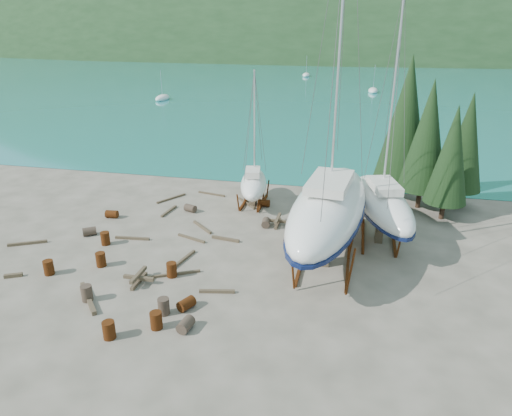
% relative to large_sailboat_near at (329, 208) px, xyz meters
% --- Properties ---
extents(ground, '(600.00, 600.00, 0.00)m').
position_rel_large_sailboat_near_xyz_m(ground, '(-6.04, -1.68, -3.44)').
color(ground, '#565044').
rests_on(ground, ground).
extents(bay_water, '(700.00, 700.00, 0.00)m').
position_rel_large_sailboat_near_xyz_m(bay_water, '(-6.04, 313.32, -3.43)').
color(bay_water, teal).
rests_on(bay_water, ground).
extents(far_hill, '(800.00, 360.00, 110.00)m').
position_rel_large_sailboat_near_xyz_m(far_hill, '(-6.04, 318.32, -3.44)').
color(far_hill, '#1D371B').
rests_on(far_hill, ground).
extents(far_house_left, '(6.60, 5.60, 5.60)m').
position_rel_large_sailboat_near_xyz_m(far_house_left, '(-66.04, 188.32, -0.51)').
color(far_house_left, beige).
rests_on(far_house_left, ground).
extents(far_house_center, '(6.60, 5.60, 5.60)m').
position_rel_large_sailboat_near_xyz_m(far_house_center, '(-26.04, 188.32, -0.51)').
color(far_house_center, beige).
rests_on(far_house_center, ground).
extents(far_house_right, '(6.60, 5.60, 5.60)m').
position_rel_large_sailboat_near_xyz_m(far_house_right, '(23.96, 188.32, -0.51)').
color(far_house_right, beige).
rests_on(far_house_right, ground).
extents(cypress_near_right, '(3.60, 3.60, 10.00)m').
position_rel_large_sailboat_near_xyz_m(cypress_near_right, '(6.46, 10.32, 2.35)').
color(cypress_near_right, black).
rests_on(cypress_near_right, ground).
extents(cypress_mid_right, '(3.06, 3.06, 8.50)m').
position_rel_large_sailboat_near_xyz_m(cypress_mid_right, '(7.96, 8.32, 1.48)').
color(cypress_mid_right, black).
rests_on(cypress_mid_right, ground).
extents(cypress_back_left, '(4.14, 4.14, 11.50)m').
position_rel_large_sailboat_near_xyz_m(cypress_back_left, '(4.96, 12.32, 3.22)').
color(cypress_back_left, black).
rests_on(cypress_back_left, ground).
extents(cypress_far_right, '(3.24, 3.24, 9.00)m').
position_rel_large_sailboat_near_xyz_m(cypress_far_right, '(9.46, 11.32, 1.77)').
color(cypress_far_right, black).
rests_on(cypress_far_right, ground).
extents(moored_boat_left, '(2.00, 5.00, 6.05)m').
position_rel_large_sailboat_near_xyz_m(moored_boat_left, '(-36.04, 58.32, -3.05)').
color(moored_boat_left, white).
rests_on(moored_boat_left, ground).
extents(moored_boat_mid, '(2.00, 5.00, 6.05)m').
position_rel_large_sailboat_near_xyz_m(moored_boat_mid, '(3.96, 78.32, -3.05)').
color(moored_boat_mid, white).
rests_on(moored_boat_mid, ground).
extents(moored_boat_far, '(2.00, 5.00, 6.05)m').
position_rel_large_sailboat_near_xyz_m(moored_boat_far, '(-14.04, 108.32, -3.05)').
color(moored_boat_far, white).
rests_on(moored_boat_far, ground).
extents(large_sailboat_near, '(5.49, 13.95, 21.39)m').
position_rel_large_sailboat_near_xyz_m(large_sailboat_near, '(0.00, 0.00, 0.00)').
color(large_sailboat_near, white).
rests_on(large_sailboat_near, ground).
extents(large_sailboat_far, '(5.30, 10.29, 15.64)m').
position_rel_large_sailboat_near_xyz_m(large_sailboat_far, '(3.26, 3.80, -0.88)').
color(large_sailboat_far, white).
rests_on(large_sailboat_far, ground).
extents(small_sailboat_shore, '(3.18, 6.80, 10.47)m').
position_rel_large_sailboat_near_xyz_m(small_sailboat_shore, '(-6.46, 8.23, -1.71)').
color(small_sailboat_shore, white).
rests_on(small_sailboat_shore, ground).
extents(worker, '(0.62, 0.79, 1.92)m').
position_rel_large_sailboat_near_xyz_m(worker, '(-0.68, 1.14, -2.48)').
color(worker, navy).
rests_on(worker, ground).
extents(drum_0, '(0.58, 0.58, 0.88)m').
position_rel_large_sailboat_near_xyz_m(drum_0, '(-15.54, -5.38, -3.00)').
color(drum_0, '#613010').
rests_on(drum_0, ground).
extents(drum_1, '(0.70, 0.95, 0.58)m').
position_rel_large_sailboat_near_xyz_m(drum_1, '(-5.93, -8.59, -3.15)').
color(drum_1, '#2D2823').
rests_on(drum_1, ground).
extents(drum_2, '(0.93, 0.66, 0.58)m').
position_rel_large_sailboat_near_xyz_m(drum_2, '(-16.23, 3.08, -3.15)').
color(drum_2, '#613010').
rests_on(drum_2, ground).
extents(drum_3, '(0.58, 0.58, 0.88)m').
position_rel_large_sailboat_near_xyz_m(drum_3, '(-9.15, -9.93, -3.00)').
color(drum_3, '#613010').
rests_on(drum_3, ground).
extents(drum_4, '(0.90, 0.60, 0.58)m').
position_rel_large_sailboat_near_xyz_m(drum_4, '(-5.50, 7.82, -3.15)').
color(drum_4, '#613010').
rests_on(drum_4, ground).
extents(drum_6, '(0.67, 0.94, 0.58)m').
position_rel_large_sailboat_near_xyz_m(drum_6, '(-2.63, 1.77, -3.15)').
color(drum_6, '#613010').
rests_on(drum_6, ground).
extents(drum_7, '(0.58, 0.58, 0.88)m').
position_rel_large_sailboat_near_xyz_m(drum_7, '(-7.34, -8.77, -3.00)').
color(drum_7, '#613010').
rests_on(drum_7, ground).
extents(drum_8, '(0.58, 0.58, 0.88)m').
position_rel_large_sailboat_near_xyz_m(drum_8, '(-14.36, -1.13, -3.00)').
color(drum_8, '#613010').
rests_on(drum_8, ground).
extents(drum_9, '(1.02, 0.84, 0.58)m').
position_rel_large_sailboat_near_xyz_m(drum_9, '(-10.88, 5.50, -3.15)').
color(drum_9, '#2D2823').
rests_on(drum_9, ground).
extents(drum_11, '(0.68, 0.95, 0.58)m').
position_rel_large_sailboat_near_xyz_m(drum_11, '(-4.60, 4.04, -3.15)').
color(drum_11, '#2D2823').
rests_on(drum_11, ground).
extents(drum_12, '(0.91, 1.05, 0.58)m').
position_rel_large_sailboat_near_xyz_m(drum_12, '(-6.51, -6.93, -3.15)').
color(drum_12, '#613010').
rests_on(drum_12, ground).
extents(drum_13, '(0.58, 0.58, 0.88)m').
position_rel_large_sailboat_near_xyz_m(drum_13, '(-13.11, -3.84, -3.00)').
color(drum_13, '#613010').
rests_on(drum_13, ground).
extents(drum_14, '(0.58, 0.58, 0.88)m').
position_rel_large_sailboat_near_xyz_m(drum_14, '(-8.48, -4.07, -3.00)').
color(drum_14, '#613010').
rests_on(drum_14, ground).
extents(drum_15, '(1.05, 0.97, 0.58)m').
position_rel_large_sailboat_near_xyz_m(drum_15, '(-16.17, -0.07, -3.15)').
color(drum_15, '#2D2823').
rests_on(drum_15, ground).
extents(drum_16, '(0.58, 0.58, 0.88)m').
position_rel_large_sailboat_near_xyz_m(drum_16, '(-11.87, -7.35, -3.00)').
color(drum_16, '#2D2823').
rests_on(drum_16, ground).
extents(drum_17, '(0.58, 0.58, 0.88)m').
position_rel_large_sailboat_near_xyz_m(drum_17, '(-7.45, -7.60, -3.00)').
color(drum_17, '#2D2823').
rests_on(drum_17, ground).
extents(timber_0, '(2.51, 0.66, 0.14)m').
position_rel_large_sailboat_near_xyz_m(timber_0, '(-10.46, 9.52, -3.37)').
color(timber_0, brown).
rests_on(timber_0, ground).
extents(timber_1, '(1.35, 1.52, 0.19)m').
position_rel_large_sailboat_near_xyz_m(timber_1, '(-0.48, 0.91, -3.34)').
color(timber_1, brown).
rests_on(timber_1, ground).
extents(timber_3, '(2.77, 1.55, 0.15)m').
position_rel_large_sailboat_near_xyz_m(timber_3, '(-8.42, -3.93, -3.37)').
color(timber_3, brown).
rests_on(timber_3, ground).
extents(timber_5, '(0.78, 2.92, 0.16)m').
position_rel_large_sailboat_near_xyz_m(timber_5, '(-8.58, -2.35, -3.36)').
color(timber_5, brown).
rests_on(timber_5, ground).
extents(timber_7, '(1.93, 0.54, 0.17)m').
position_rel_large_sailboat_near_xyz_m(timber_7, '(-5.44, -5.16, -3.35)').
color(timber_7, brown).
rests_on(timber_7, ground).
extents(timber_8, '(2.00, 0.49, 0.19)m').
position_rel_large_sailboat_near_xyz_m(timber_8, '(-6.80, 1.20, -3.34)').
color(timber_8, brown).
rests_on(timber_8, ground).
extents(timber_9, '(1.90, 2.04, 0.15)m').
position_rel_large_sailboat_near_xyz_m(timber_9, '(-7.02, 8.06, -3.36)').
color(timber_9, brown).
rests_on(timber_9, ground).
extents(timber_10, '(1.91, 1.81, 0.16)m').
position_rel_large_sailboat_near_xyz_m(timber_10, '(-8.97, 2.73, -3.36)').
color(timber_10, brown).
rests_on(timber_10, ground).
extents(timber_11, '(2.19, 0.92, 0.15)m').
position_rel_large_sailboat_near_xyz_m(timber_11, '(-9.10, 0.84, -3.36)').
color(timber_11, brown).
rests_on(timber_11, ground).
extents(timber_12, '(2.37, 0.40, 0.17)m').
position_rel_large_sailboat_near_xyz_m(timber_12, '(-13.01, -0.04, -3.36)').
color(timber_12, brown).
rests_on(timber_12, ground).
extents(timber_13, '(0.96, 0.63, 0.22)m').
position_rel_large_sailboat_near_xyz_m(timber_13, '(-17.37, -6.14, -3.33)').
color(timber_13, brown).
rests_on(timber_13, ground).
extents(timber_14, '(2.23, 1.28, 0.18)m').
position_rel_large_sailboat_near_xyz_m(timber_14, '(-19.42, -2.27, -3.35)').
color(timber_14, brown).
rests_on(timber_14, ground).
extents(timber_15, '(1.62, 2.56, 0.15)m').
position_rel_large_sailboat_near_xyz_m(timber_15, '(-13.40, 7.73, -3.37)').
color(timber_15, brown).
rests_on(timber_15, ground).
extents(timber_16, '(2.33, 2.54, 0.23)m').
position_rel_large_sailboat_near_xyz_m(timber_16, '(-11.87, -7.31, -3.33)').
color(timber_16, brown).
rests_on(timber_16, ground).
extents(timber_17, '(0.41, 2.27, 0.16)m').
position_rel_large_sailboat_near_xyz_m(timber_17, '(-12.48, 5.04, -3.36)').
color(timber_17, brown).
rests_on(timber_17, ground).
extents(timber_pile_fore, '(1.80, 1.80, 0.60)m').
position_rel_large_sailboat_near_xyz_m(timber_pile_fore, '(-10.04, -5.12, -3.14)').
color(timber_pile_fore, brown).
rests_on(timber_pile_fore, ground).
extents(timber_pile_aft, '(1.80, 1.80, 0.60)m').
position_rel_large_sailboat_near_xyz_m(timber_pile_aft, '(-3.82, 4.49, -3.14)').
color(timber_pile_aft, brown).
rests_on(timber_pile_aft, ground).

